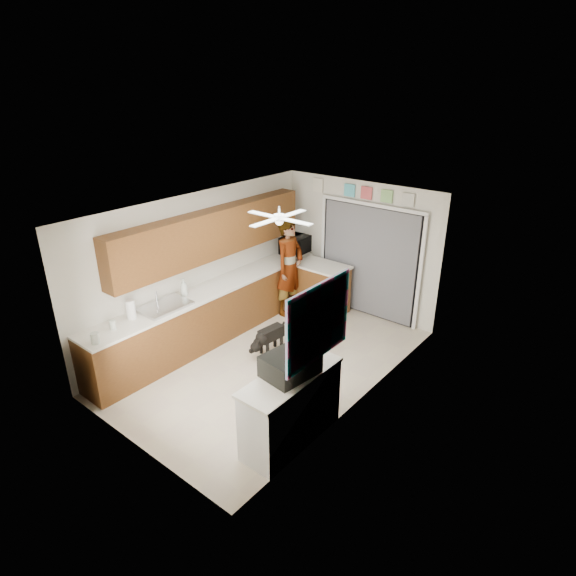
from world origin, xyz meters
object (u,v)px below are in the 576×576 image
Objects in this scene: paper_towel_roll at (131,309)px; man at (289,267)px; soap_bottle at (184,287)px; suitcase at (290,364)px; microwave at (296,245)px; navy_crate at (264,425)px; dog at (271,338)px; cardboard_box at (273,416)px.

man reaches higher than paper_towel_roll.
man is at bearing 81.12° from paper_towel_roll.
suitcase is (2.73, -0.67, -0.01)m from soap_bottle.
man is at bearing -152.95° from microwave.
man reaches higher than navy_crate.
paper_towel_roll is at bearing -88.05° from soap_bottle.
navy_crate is 0.50× the size of dog.
cardboard_box is 0.18m from navy_crate.
dog is (0.68, -1.32, -0.68)m from man.
soap_bottle is 2.67m from cardboard_box.
soap_bottle is 0.16× the size of man.
dog is (-1.22, 1.55, 0.15)m from navy_crate.
microwave reaches higher than dog.
cardboard_box is (2.41, -0.63, -0.95)m from soap_bottle.
paper_towel_roll is 0.94× the size of navy_crate.
navy_crate is (2.29, -3.55, -1.02)m from microwave.
microwave is 2.12× the size of paper_towel_roll.
man reaches higher than microwave.
cardboard_box is (2.38, 0.38, -0.95)m from paper_towel_roll.
soap_bottle reaches higher than navy_crate.
soap_bottle is at bearing -142.28° from dog.
soap_bottle is 1.02× the size of paper_towel_roll.
man is 2.97× the size of dog.
soap_bottle is 2.13m from man.
man reaches higher than dog.
cardboard_box is at bearing -148.40° from microwave.
dog is (-1.22, 1.37, 0.11)m from cardboard_box.
microwave reaches higher than cardboard_box.
paper_towel_roll is (0.03, -1.01, -0.00)m from soap_bottle.
soap_bottle is 0.47× the size of dog.
suitcase is 3.53m from man.
paper_towel_roll is 2.59m from navy_crate.
navy_crate is at bearing -90.00° from cardboard_box.
man is at bearing 123.53° from navy_crate.
paper_towel_roll reaches higher than suitcase.
man is at bearing 76.00° from soap_bottle.
man is (0.39, -0.68, -0.18)m from microwave.
microwave is 2.43m from dog.
paper_towel_roll is 2.72m from suitcase.
soap_bottle reaches higher than paper_towel_roll.
microwave is 3.76m from paper_towel_roll.
microwave is at bearing 87.33° from soap_bottle.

